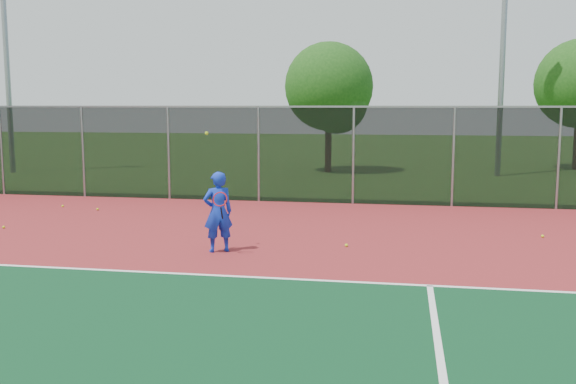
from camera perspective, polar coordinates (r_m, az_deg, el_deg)
name	(u,v)px	position (r m, az deg, el deg)	size (l,w,h in m)	color
ground	(281,344)	(8.52, -0.64, -13.37)	(120.00, 120.00, 0.00)	#295418
court_apron	(304,298)	(10.38, 1.45, -9.40)	(30.00, 20.00, 0.02)	maroon
fence_back	(353,154)	(19.92, 5.83, 3.37)	(30.00, 0.06, 3.03)	black
tennis_player	(218,212)	(13.41, -6.24, -1.76)	(0.73, 0.74, 2.51)	#1533C6
practice_ball_0	(4,227)	(17.46, -23.95, -2.87)	(0.07, 0.07, 0.07)	#C2E11A
practice_ball_1	(543,236)	(16.01, 21.69, -3.67)	(0.07, 0.07, 0.07)	#C2E11A
practice_ball_2	(98,209)	(19.51, -16.57, -1.47)	(0.07, 0.07, 0.07)	#C2E11A
practice_ball_4	(63,206)	(20.43, -19.39, -1.18)	(0.07, 0.07, 0.07)	#C2E11A
practice_ball_5	(346,245)	(13.99, 5.21, -4.73)	(0.07, 0.07, 0.07)	#C2E11A
floodlight_nw	(5,27)	(32.05, -23.87, 13.30)	(0.90, 0.40, 11.53)	gray
floodlight_n	(504,22)	(29.50, 18.64, 14.09)	(0.90, 0.40, 11.53)	gray
tree_back_left	(331,91)	(29.55, 3.81, 8.98)	(4.04, 4.04, 5.93)	#352213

